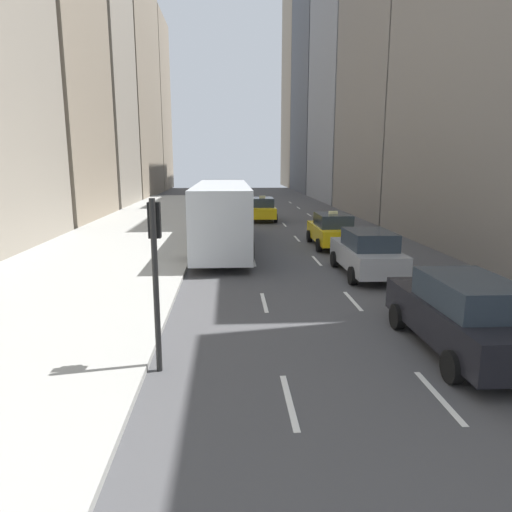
# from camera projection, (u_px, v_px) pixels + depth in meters

# --- Properties ---
(sidewalk_left) EXTENTS (8.00, 66.00, 0.15)m
(sidewalk_left) POSITION_uv_depth(u_px,v_px,m) (131.00, 236.00, 26.50)
(sidewalk_left) COLOR #9E9E99
(sidewalk_left) RESTS_ON ground
(lane_markings) EXTENTS (5.72, 56.00, 0.01)m
(lane_markings) POSITION_uv_depth(u_px,v_px,m) (306.00, 248.00, 23.15)
(lane_markings) COLOR white
(lane_markings) RESTS_ON ground
(building_row_left) EXTENTS (6.00, 83.75, 37.70)m
(building_row_left) POSITION_uv_depth(u_px,v_px,m) (59.00, 4.00, 34.56)
(building_row_left) COLOR gray
(building_row_left) RESTS_ON ground
(building_row_right) EXTENTS (6.00, 93.39, 37.43)m
(building_row_right) POSITION_uv_depth(u_px,v_px,m) (350.00, 61.00, 49.16)
(building_row_right) COLOR gray
(building_row_right) RESTS_ON ground
(taxi_lead) EXTENTS (2.02, 4.40, 1.87)m
(taxi_lead) POSITION_uv_depth(u_px,v_px,m) (332.00, 230.00, 23.42)
(taxi_lead) COLOR yellow
(taxi_lead) RESTS_ON ground
(taxi_second) EXTENTS (2.02, 4.40, 1.87)m
(taxi_second) POSITION_uv_depth(u_px,v_px,m) (262.00, 209.00, 34.05)
(taxi_second) COLOR yellow
(taxi_second) RESTS_ON ground
(sedan_black_near) EXTENTS (2.02, 4.84, 1.80)m
(sedan_black_near) POSITION_uv_depth(u_px,v_px,m) (463.00, 314.00, 10.30)
(sedan_black_near) COLOR black
(sedan_black_near) RESTS_ON ground
(sedan_silver_behind) EXTENTS (2.02, 4.57, 1.76)m
(sedan_silver_behind) POSITION_uv_depth(u_px,v_px,m) (367.00, 253.00, 17.45)
(sedan_silver_behind) COLOR #9EA0A5
(sedan_silver_behind) RESTS_ON ground
(city_bus) EXTENTS (2.80, 11.61, 3.25)m
(city_bus) POSITION_uv_depth(u_px,v_px,m) (222.00, 213.00, 22.72)
(city_bus) COLOR #B7BCC1
(city_bus) RESTS_ON ground
(traffic_light_pole) EXTENTS (0.24, 0.42, 3.60)m
(traffic_light_pole) POSITION_uv_depth(u_px,v_px,m) (155.00, 257.00, 9.16)
(traffic_light_pole) COLOR black
(traffic_light_pole) RESTS_ON ground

